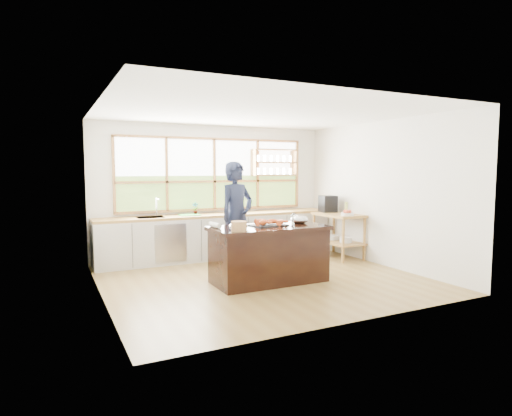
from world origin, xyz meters
TOP-DOWN VIEW (x-y plane):
  - ground_plane at (0.00, 0.00)m, footprint 5.00×5.00m
  - room_shell at (0.02, 0.51)m, footprint 5.02×4.52m
  - back_counter at (-0.02, 1.94)m, footprint 4.90×0.63m
  - right_shelf_unit at (2.19, 0.89)m, footprint 0.62×1.10m
  - island at (0.00, -0.20)m, footprint 1.85×0.90m
  - cook at (-0.19, 0.65)m, footprint 0.82×0.67m
  - potted_plant at (-0.50, 2.00)m, footprint 0.15×0.13m
  - cutting_board at (-0.63, 1.94)m, footprint 0.42×0.33m
  - espresso_machine at (2.19, 1.27)m, footprint 0.36×0.38m
  - wine_bottle at (2.24, 0.72)m, footprint 0.07×0.07m
  - fruit_bowl at (2.14, 0.55)m, footprint 0.26×0.26m
  - slate_board at (0.02, -0.13)m, footprint 0.60×0.47m
  - lobster_pile at (0.05, -0.13)m, footprint 0.52×0.44m
  - mixing_bowl_left at (-0.62, -0.38)m, footprint 0.28×0.28m
  - mixing_bowl_right at (0.63, -0.09)m, footprint 0.30×0.30m
  - wine_glass at (0.31, -0.43)m, footprint 0.08×0.08m
  - wicker_basket at (-0.66, -0.50)m, footprint 0.23×0.23m
  - parchment_roll at (-0.83, 0.03)m, footprint 0.11×0.31m

SIDE VIEW (x-z plane):
  - ground_plane at x=0.00m, z-range 0.00..0.00m
  - island at x=0.00m, z-range 0.00..0.90m
  - back_counter at x=-0.02m, z-range 0.00..0.90m
  - right_shelf_unit at x=2.19m, z-range 0.15..1.05m
  - cutting_board at x=-0.63m, z-range 0.90..0.91m
  - slate_board at x=0.02m, z-range 0.90..0.92m
  - parchment_roll at x=-0.83m, z-range 0.90..0.98m
  - fruit_bowl at x=2.14m, z-range 0.89..1.00m
  - lobster_pile at x=0.05m, z-range 0.92..1.00m
  - mixing_bowl_left at x=-0.62m, z-range 0.89..1.03m
  - mixing_bowl_right at x=0.63m, z-range 0.89..1.04m
  - cook at x=-0.19m, z-range 0.00..1.93m
  - wicker_basket at x=-0.66m, z-range 0.90..1.05m
  - potted_plant at x=-0.50m, z-range 0.90..1.15m
  - wine_bottle at x=2.24m, z-range 0.90..1.15m
  - wine_glass at x=0.31m, z-range 0.95..1.17m
  - espresso_machine at x=2.19m, z-range 0.90..1.25m
  - room_shell at x=0.02m, z-range 0.40..3.11m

